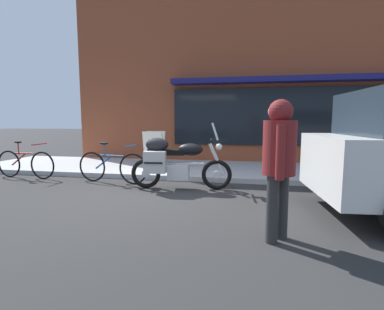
# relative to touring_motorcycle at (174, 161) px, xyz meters

# --- Properties ---
(ground_plane) EXTENTS (80.00, 80.00, 0.00)m
(ground_plane) POSITION_rel_touring_motorcycle_xyz_m (-0.35, -0.59, -0.60)
(ground_plane) COLOR #2B2B2B
(touring_motorcycle) EXTENTS (2.13, 0.80, 1.39)m
(touring_motorcycle) POSITION_rel_touring_motorcycle_xyz_m (0.00, 0.00, 0.00)
(touring_motorcycle) COLOR black
(touring_motorcycle) RESTS_ON ground_plane
(parked_bicycle) EXTENTS (1.78, 0.48, 0.94)m
(parked_bicycle) POSITION_rel_touring_motorcycle_xyz_m (-1.57, 0.33, -0.22)
(parked_bicycle) COLOR black
(parked_bicycle) RESTS_ON ground_plane
(pedestrian_walking) EXTENTS (0.40, 0.56, 1.68)m
(pedestrian_walking) POSITION_rel_touring_motorcycle_xyz_m (1.85, -2.33, 0.45)
(pedestrian_walking) COLOR #2A2A2A
(pedestrian_walking) RESTS_ON ground_plane
(sandwich_board_sign) EXTENTS (0.55, 0.43, 1.00)m
(sandwich_board_sign) POSITION_rel_touring_motorcycle_xyz_m (-1.13, 2.09, 0.03)
(sandwich_board_sign) COLOR silver
(sandwich_board_sign) RESTS_ON sidewalk_curb
(second_bicycle_by_cafe) EXTENTS (1.69, 0.48, 0.93)m
(second_bicycle_by_cafe) POSITION_rel_touring_motorcycle_xyz_m (-3.94, 0.42, -0.23)
(second_bicycle_by_cafe) COLOR black
(second_bicycle_by_cafe) RESTS_ON ground_plane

